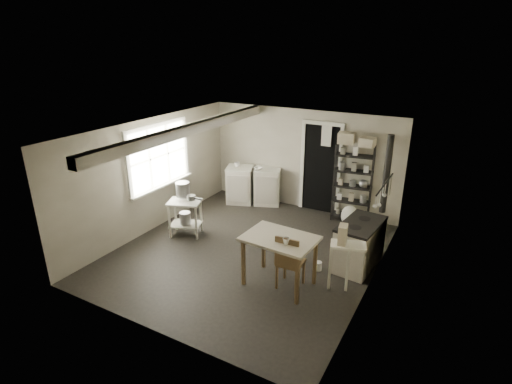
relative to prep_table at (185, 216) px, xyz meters
The scene contains 31 objects.
floor 1.52m from the prep_table, ahead, with size 5.00×5.00×0.00m, color black.
ceiling 2.40m from the prep_table, ahead, with size 5.00×5.00×0.00m, color white.
wall_back 2.98m from the prep_table, 59.48° to the left, with size 4.50×0.02×2.30m, color #B2AC98.
wall_front 3.01m from the prep_table, 59.78° to the right, with size 4.50×0.02×2.30m, color #B2AC98.
wall_left 1.09m from the prep_table, behind, with size 0.02×5.00×2.30m, color #B2AC98.
wall_right 3.79m from the prep_table, ahead, with size 0.02×5.00×2.30m, color #B2AC98.
window 1.35m from the prep_table, 166.24° to the left, with size 0.12×1.76×1.28m, color silver, non-canonical shape.
doorway 3.17m from the prep_table, 52.04° to the left, with size 0.96×0.10×2.08m, color silver, non-canonical shape.
ceiling_beam 1.82m from the prep_table, ahead, with size 0.18×5.00×0.18m, color silver, non-canonical shape.
wallpaper_panel 3.78m from the prep_table, ahead, with size 0.01×5.00×2.30m, color beige, non-canonical shape.
utensil_rail 3.88m from the prep_table, ahead, with size 0.06×1.20×0.44m, color #B3B3B5, non-canonical shape.
prep_table is the anchor object (origin of this frame).
stockpot 0.55m from the prep_table, 139.07° to the left, with size 0.28×0.28×0.30m, color #B3B3B5.
saucepan 0.49m from the prep_table, ahead, with size 0.16×0.16×0.09m, color #B3B3B5.
bucket 0.05m from the prep_table, 57.06° to the right, with size 0.22×0.22×0.24m, color #B3B3B5.
base_cabinets 2.20m from the prep_table, 80.60° to the left, with size 1.34×0.57×0.88m, color beige, non-canonical shape.
mixing_bowl 2.24m from the prep_table, 76.61° to the left, with size 0.26×0.26×0.06m, color white.
counter_cup 2.14m from the prep_table, 90.92° to the left, with size 0.14×0.14×0.11m, color white.
shelf_rack 3.59m from the prep_table, 40.22° to the left, with size 0.80×0.31×1.70m, color black, non-canonical shape.
shelf_jar 3.53m from the prep_table, 43.48° to the left, with size 0.08×0.09×0.19m, color white.
storage_box_a 3.76m from the prep_table, 43.10° to the left, with size 0.33×0.29×0.22m, color beige.
storage_box_b 4.03m from the prep_table, 37.52° to the left, with size 0.28×0.26×0.18m, color beige.
stove 3.42m from the prep_table, ahead, with size 0.58×1.05×0.82m, color beige, non-canonical shape.
stovepipe 3.92m from the prep_table, 14.74° to the left, with size 0.12×0.12×1.55m, color black, non-canonical shape.
side_ledge 3.43m from the prep_table, ahead, with size 0.54×0.29×0.83m, color silver, non-canonical shape.
oats_box 3.40m from the prep_table, ahead, with size 0.12×0.20×0.31m, color beige.
work_table 2.52m from the prep_table, 15.74° to the right, with size 1.12×0.78×0.85m, color beige, non-canonical shape.
table_cup 2.77m from the prep_table, 17.84° to the right, with size 0.11×0.11×0.10m, color white.
chair 2.69m from the prep_table, 13.90° to the right, with size 0.39×0.41×0.94m, color brown, non-canonical shape.
flour_sack 3.43m from the prep_table, 35.32° to the left, with size 0.38×0.33×0.46m, color silver.
floor_crock 2.85m from the prep_table, ahead, with size 0.12×0.12×0.15m, color white.
Camera 1 is at (3.32, -5.69, 3.72)m, focal length 28.00 mm.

